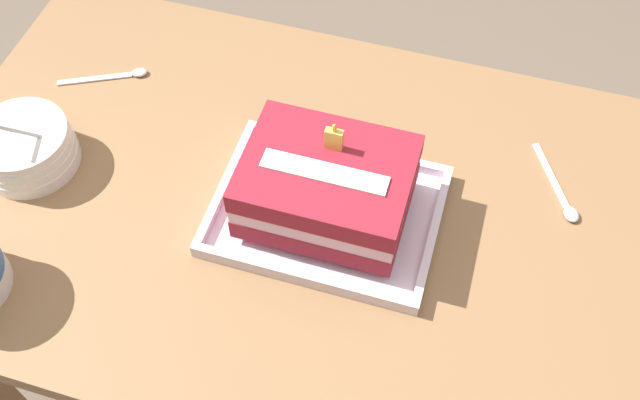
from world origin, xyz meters
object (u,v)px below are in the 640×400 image
serving_spoon_near_tray (120,75)px  serving_spoon_by_bowls (563,200)px  foil_tray (327,213)px  birthday_cake (327,186)px  bowl_stack (26,147)px

serving_spoon_near_tray → serving_spoon_by_bowls: size_ratio=1.01×
foil_tray → birthday_cake: birthday_cake is taller
bowl_stack → serving_spoon_near_tray: bowl_stack is taller
birthday_cake → serving_spoon_near_tray: size_ratio=1.63×
serving_spoon_by_bowls → birthday_cake: bearing=-159.3°
birthday_cake → bowl_stack: 0.46m
bowl_stack → serving_spoon_near_tray: 0.21m
foil_tray → birthday_cake: size_ratio=1.41×
birthday_cake → serving_spoon_near_tray: (-0.41, 0.17, -0.07)m
birthday_cake → bowl_stack: (-0.46, -0.03, -0.04)m
serving_spoon_near_tray → birthday_cake: bearing=-22.3°
foil_tray → serving_spoon_by_bowls: 0.35m
serving_spoon_near_tray → serving_spoon_by_bowls: serving_spoon_by_bowls is taller
foil_tray → serving_spoon_by_bowls: size_ratio=2.32×
foil_tray → serving_spoon_by_bowls: (0.33, 0.12, -0.00)m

